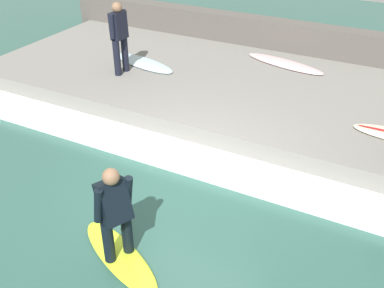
{
  "coord_description": "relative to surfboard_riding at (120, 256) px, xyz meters",
  "views": [
    {
      "loc": [
        -5.01,
        -2.79,
        4.41
      ],
      "look_at": [
        0.34,
        0.0,
        0.7
      ],
      "focal_mm": 42.0,
      "sensor_mm": 36.0,
      "label": 1
    }
  ],
  "objects": [
    {
      "name": "surfer_riding",
      "position": [
        0.0,
        0.0,
        0.79
      ],
      "size": [
        0.48,
        0.48,
        1.37
      ],
      "color": "black",
      "rests_on": "surfboard_riding"
    },
    {
      "name": "surfboard_waiting_near",
      "position": [
        4.93,
        2.78,
        0.5
      ],
      "size": [
        1.01,
        1.93,
        0.06
      ],
      "color": "silver",
      "rests_on": "concrete_ledge"
    },
    {
      "name": "surfboard_spare",
      "position": [
        6.42,
        -0.17,
        0.5
      ],
      "size": [
        0.98,
        2.05,
        0.06
      ],
      "color": "beige",
      "rests_on": "concrete_ledge"
    },
    {
      "name": "ground_plane",
      "position": [
        1.65,
        -0.04,
        -0.03
      ],
      "size": [
        28.0,
        28.0,
        0.0
      ],
      "primitive_type": "plane",
      "color": "#2D564C"
    },
    {
      "name": "back_wall",
      "position": [
        7.45,
        -0.04,
        0.57
      ],
      "size": [
        0.5,
        13.03,
        1.2
      ],
      "primitive_type": "cube",
      "color": "#544F49",
      "rests_on": "ground_plane"
    },
    {
      "name": "surfer_waiting_near",
      "position": [
        4.27,
        2.91,
        1.35
      ],
      "size": [
        0.53,
        0.25,
        1.56
      ],
      "color": "black",
      "rests_on": "concrete_ledge"
    },
    {
      "name": "surfboard_riding",
      "position": [
        0.0,
        0.0,
        0.0
      ],
      "size": [
        1.11,
        1.7,
        0.06
      ],
      "color": "#BFE02D",
      "rests_on": "ground_plane"
    },
    {
      "name": "wave_foam_crest",
      "position": [
        2.42,
        -0.04,
        0.06
      ],
      "size": [
        0.76,
        11.79,
        0.17
      ],
      "primitive_type": "cube",
      "color": "white",
      "rests_on": "ground_plane"
    },
    {
      "name": "concrete_ledge",
      "position": [
        5.0,
        -0.04,
        0.22
      ],
      "size": [
        4.4,
        12.41,
        0.5
      ],
      "primitive_type": "cube",
      "color": "slate",
      "rests_on": "ground_plane"
    }
  ]
}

